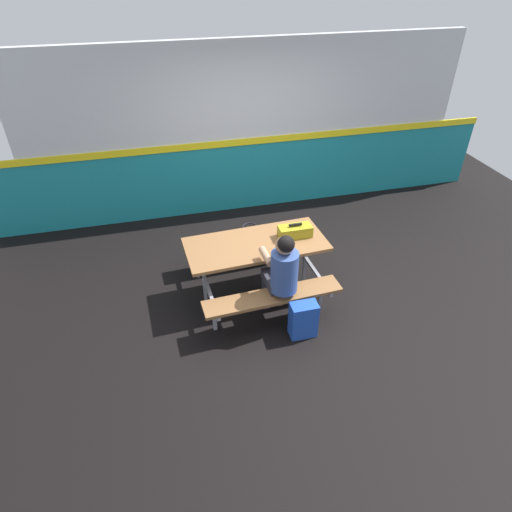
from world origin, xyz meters
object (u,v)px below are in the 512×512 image
picnic_table_main (256,255)px  tote_bag_bright (250,240)px  toolbox_grey (295,231)px  student_nearer (282,271)px  backpack_dark (303,320)px

picnic_table_main → tote_bag_bright: picnic_table_main is taller
tote_bag_bright → toolbox_grey: bearing=-67.2°
student_nearer → toolbox_grey: bearing=59.5°
picnic_table_main → backpack_dark: (0.32, -0.86, -0.36)m
picnic_table_main → student_nearer: 0.59m
backpack_dark → tote_bag_bright: backpack_dark is taller
toolbox_grey → tote_bag_bright: size_ratio=0.93×
backpack_dark → tote_bag_bright: bearing=96.3°
student_nearer → backpack_dark: (0.17, -0.31, -0.49)m
picnic_table_main → student_nearer: student_nearer is taller
toolbox_grey → backpack_dark: (-0.17, -0.88, -0.60)m
picnic_table_main → tote_bag_bright: bearing=81.4°
picnic_table_main → student_nearer: (0.15, -0.55, 0.13)m
picnic_table_main → toolbox_grey: size_ratio=4.26×
picnic_table_main → toolbox_grey: bearing=3.1°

